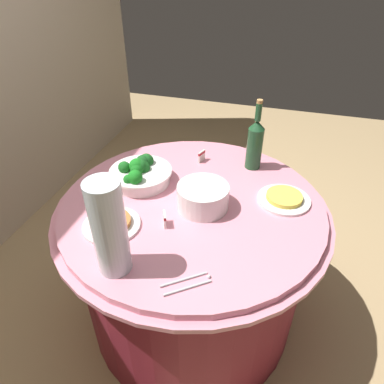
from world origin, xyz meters
name	(u,v)px	position (x,y,z in m)	size (l,w,h in m)	color
ground_plane	(192,310)	(0.00, 0.00, 0.00)	(6.00, 6.00, 0.00)	tan
buffet_table	(192,262)	(0.00, 0.00, 0.38)	(1.16, 1.16, 0.74)	maroon
broccoli_bowl	(140,173)	(0.08, 0.26, 0.79)	(0.28, 0.28, 0.12)	white
plate_stack	(203,197)	(-0.02, -0.05, 0.79)	(0.21, 0.21, 0.10)	white
wine_bottle	(255,143)	(0.35, -0.20, 0.87)	(0.07, 0.07, 0.34)	#1D4928
decorative_fruit_vase	(110,233)	(-0.42, 0.14, 0.89)	(0.11, 0.11, 0.34)	silver
serving_tongs	(188,283)	(-0.42, -0.11, 0.74)	(0.13, 0.15, 0.01)	silver
food_plate_peanuts	(111,224)	(-0.24, 0.25, 0.75)	(0.22, 0.22, 0.03)	white
food_plate_fried_egg	(284,198)	(0.12, -0.37, 0.75)	(0.22, 0.22, 0.03)	white
label_placard_front	(202,156)	(0.33, 0.05, 0.77)	(0.05, 0.02, 0.05)	white
label_placard_mid	(165,219)	(-0.17, 0.06, 0.77)	(0.05, 0.03, 0.05)	white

